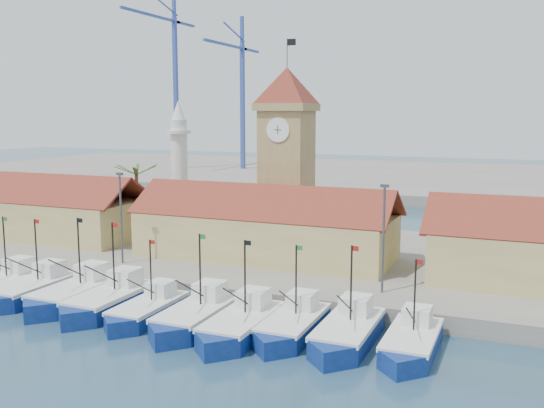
% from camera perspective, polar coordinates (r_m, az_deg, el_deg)
% --- Properties ---
extents(ground, '(400.00, 400.00, 0.00)m').
position_cam_1_polar(ground, '(46.63, -10.64, -11.94)').
color(ground, navy).
rests_on(ground, ground).
extents(quay, '(140.00, 32.00, 1.50)m').
position_cam_1_polar(quay, '(66.87, 0.74, -4.86)').
color(quay, gray).
rests_on(quay, ground).
extents(terminal, '(240.00, 80.00, 2.00)m').
position_cam_1_polar(terminal, '(149.13, 13.23, 2.38)').
color(terminal, gray).
rests_on(terminal, ground).
extents(boat_1, '(3.59, 9.84, 7.44)m').
position_cam_1_polar(boat_1, '(57.68, -21.75, -7.62)').
color(boat_1, navy).
rests_on(boat_1, ground).
extents(boat_2, '(3.78, 10.34, 7.83)m').
position_cam_1_polar(boat_2, '(54.91, -18.19, -8.19)').
color(boat_2, navy).
rests_on(boat_2, ground).
extents(boat_3, '(3.73, 10.22, 7.74)m').
position_cam_1_polar(boat_3, '(52.32, -15.19, -8.90)').
color(boat_3, navy).
rests_on(boat_3, ground).
extents(boat_4, '(3.23, 8.85, 6.70)m').
position_cam_1_polar(boat_4, '(49.56, -11.77, -9.89)').
color(boat_4, navy).
rests_on(boat_4, ground).
extents(boat_5, '(3.64, 9.98, 7.55)m').
position_cam_1_polar(boat_5, '(47.22, -7.27, -10.59)').
color(boat_5, navy).
rests_on(boat_5, ground).
extents(boat_6, '(3.60, 9.87, 7.47)m').
position_cam_1_polar(boat_6, '(45.14, -3.03, -11.46)').
color(boat_6, navy).
rests_on(boat_6, ground).
extents(boat_7, '(3.41, 9.34, 7.06)m').
position_cam_1_polar(boat_7, '(45.15, 1.87, -11.50)').
color(boat_7, navy).
rests_on(boat_7, ground).
extents(boat_8, '(3.57, 9.78, 7.40)m').
position_cam_1_polar(boat_8, '(43.92, 7.05, -12.10)').
color(boat_8, navy).
rests_on(boat_8, ground).
extents(boat_9, '(3.28, 8.97, 6.79)m').
position_cam_1_polar(boat_9, '(43.13, 12.95, -12.74)').
color(boat_9, navy).
rests_on(boat_9, ground).
extents(hall_left, '(31.20, 10.13, 7.61)m').
position_cam_1_polar(hall_left, '(80.62, -22.00, -0.85)').
color(hall_left, '#CFBA71').
rests_on(hall_left, quay).
extents(hall_center, '(27.04, 10.13, 7.61)m').
position_cam_1_polar(hall_center, '(62.58, -0.63, -2.75)').
color(hall_center, '#CFBA71').
rests_on(hall_center, quay).
extents(clock_tower, '(5.80, 5.80, 22.70)m').
position_cam_1_polar(clock_tower, '(67.06, 1.39, 4.87)').
color(clock_tower, tan).
rests_on(clock_tower, quay).
extents(minaret, '(3.00, 3.00, 16.30)m').
position_cam_1_polar(minaret, '(75.70, -8.70, 3.49)').
color(minaret, silver).
rests_on(minaret, quay).
extents(palm_tree, '(5.60, 5.03, 8.39)m').
position_cam_1_polar(palm_tree, '(77.16, -12.59, 0.87)').
color(palm_tree, brown).
rests_on(palm_tree, quay).
extents(lamp_posts, '(80.70, 0.25, 9.03)m').
position_cam_1_polar(lamp_posts, '(54.77, -3.48, -1.73)').
color(lamp_posts, '#3F3F44').
rests_on(lamp_posts, quay).
extents(crane_blue_far, '(1.00, 32.40, 45.84)m').
position_cam_1_polar(crane_blue_far, '(161.81, -9.33, 12.31)').
color(crane_blue_far, '#33499C').
rests_on(crane_blue_far, terminal).
extents(crane_blue_near, '(1.00, 30.03, 38.95)m').
position_cam_1_polar(crane_blue_near, '(159.09, -2.98, 11.04)').
color(crane_blue_near, '#33499C').
rests_on(crane_blue_near, terminal).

